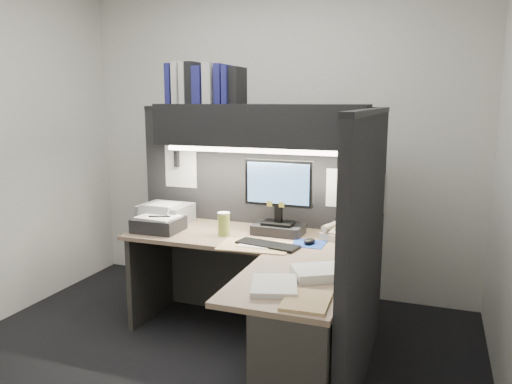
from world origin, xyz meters
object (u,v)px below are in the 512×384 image
telephone (340,233)px  coffee_cup (224,225)px  notebook_stack (159,224)px  desk (264,310)px  keyboard (267,245)px  printer (166,214)px  monitor (278,205)px  overhead_shelf (259,125)px

telephone → coffee_cup: coffee_cup is taller
telephone → notebook_stack: notebook_stack is taller
desk → keyboard: bearing=105.3°
printer → notebook_stack: bearing=-70.6°
monitor → keyboard: 0.38m
printer → desk: bearing=-31.5°
desk → telephone: (0.32, 0.68, 0.33)m
monitor → notebook_stack: bearing=-164.4°
telephone → overhead_shelf: bearing=-165.8°
desk → coffee_cup: 0.78m
telephone → monitor: bearing=-157.2°
desk → overhead_shelf: 1.33m
coffee_cup → notebook_stack: bearing=-173.8°
keyboard → desk: bearing=-64.3°
overhead_shelf → keyboard: bearing=-63.1°
desk → printer: bearing=147.0°
monitor → coffee_cup: monitor is taller
telephone → printer: bearing=-159.3°
monitor → notebook_stack: monitor is taller
printer → keyboard: bearing=-17.9°
desk → monitor: 0.84m
desk → printer: size_ratio=4.66×
monitor → telephone: monitor is taller
overhead_shelf → notebook_stack: size_ratio=4.68×
telephone → notebook_stack: size_ratio=0.64×
keyboard → coffee_cup: coffee_cup is taller
notebook_stack → telephone: bearing=10.3°
telephone → coffee_cup: (-0.79, -0.18, 0.04)m
overhead_shelf → coffee_cup: bearing=-124.8°
overhead_shelf → coffee_cup: size_ratio=9.90×
keyboard → monitor: bearing=105.2°
overhead_shelf → keyboard: overhead_shelf is taller
monitor → keyboard: monitor is taller
notebook_stack → printer: bearing=107.9°
desk → notebook_stack: notebook_stack is taller
desk → telephone: telephone is taller
printer → notebook_stack: (0.08, -0.24, -0.02)m
overhead_shelf → notebook_stack: (-0.67, -0.31, -0.72)m
desk → monitor: size_ratio=3.18×
coffee_cup → printer: (-0.58, 0.18, -0.01)m
overhead_shelf → notebook_stack: overhead_shelf is taller
desk → coffee_cup: size_ratio=10.86×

